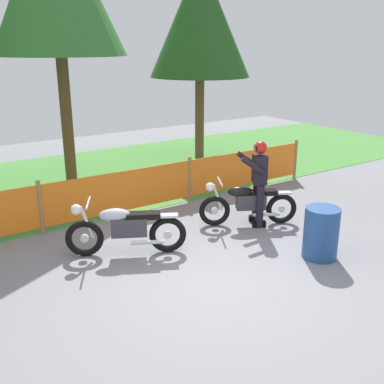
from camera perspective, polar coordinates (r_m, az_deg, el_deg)
ground at (r=7.19m, az=3.15°, el=-10.87°), size 24.00×24.00×0.02m
grass_verge at (r=12.45m, az=-14.66°, el=1.31°), size 24.00×6.11×0.01m
barrier_fence at (r=9.58m, az=-8.68°, el=0.07°), size 10.17×0.08×1.05m
tree_near_right at (r=14.23m, az=1.01°, el=20.72°), size 2.99×2.99×5.81m
motorcycle_lead at (r=9.12m, az=6.95°, el=-1.38°), size 1.77×1.06×0.93m
motorcycle_trailing at (r=7.87m, az=-8.28°, el=-4.51°), size 1.87×1.07×0.97m
rider_lead at (r=9.02m, az=8.24°, el=1.46°), size 0.72×0.71×1.69m
oil_drum at (r=7.99m, az=15.74°, el=-4.92°), size 0.58×0.58×0.88m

